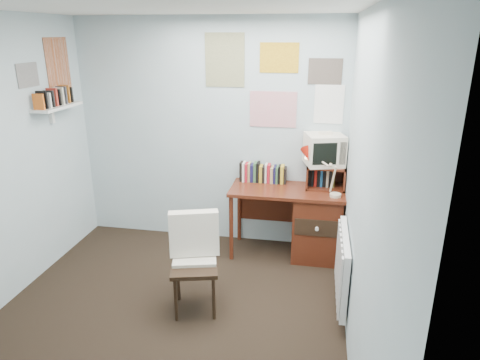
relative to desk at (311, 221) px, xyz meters
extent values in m
plane|color=black|center=(-1.17, -1.48, -0.41)|extent=(3.50, 3.50, 0.00)
cube|color=silver|center=(-1.17, 0.27, 0.84)|extent=(3.00, 0.02, 2.50)
cube|color=silver|center=(0.33, -1.48, 0.84)|extent=(0.02, 3.50, 2.50)
cube|color=white|center=(-1.17, -1.48, 2.09)|extent=(3.00, 3.50, 0.02)
cube|color=#5C2515|center=(-0.27, 0.00, 0.34)|extent=(1.20, 0.55, 0.03)
cube|color=#5C2515|center=(0.06, 0.00, -0.04)|extent=(0.50, 0.50, 0.72)
cylinder|color=#5C2515|center=(-0.83, -0.24, -0.04)|extent=(0.04, 0.04, 0.72)
cylinder|color=#5C2515|center=(-0.83, 0.23, -0.04)|extent=(0.04, 0.04, 0.72)
cube|color=#5C2515|center=(-0.52, 0.25, 0.01)|extent=(0.64, 0.02, 0.30)
cube|color=black|center=(-0.96, -1.17, 0.02)|extent=(0.52, 0.50, 0.84)
cube|color=#AF190B|center=(0.22, -0.14, 0.56)|extent=(0.35, 0.33, 0.41)
cube|color=#5C2515|center=(0.12, 0.11, 0.48)|extent=(0.40, 0.30, 0.25)
cube|color=beige|center=(0.09, 0.13, 0.78)|extent=(0.45, 0.43, 0.35)
cube|color=#5C2515|center=(-0.51, 0.18, 0.46)|extent=(0.60, 0.14, 0.22)
cube|color=white|center=(0.29, -0.93, 0.01)|extent=(0.09, 0.80, 0.60)
cube|color=white|center=(-2.57, -0.38, 1.21)|extent=(0.20, 0.62, 0.24)
cube|color=white|center=(-0.47, 0.26, 1.44)|extent=(1.20, 0.01, 0.90)
cube|color=white|center=(-2.67, -0.38, 1.59)|extent=(0.01, 0.70, 0.60)
camera|label=1|loc=(0.00, -4.26, 1.91)|focal=32.00mm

